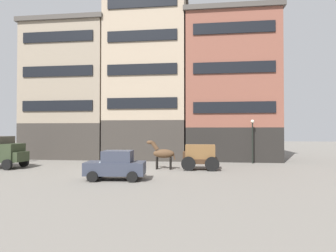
# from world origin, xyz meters

# --- Properties ---
(ground_plane) EXTENTS (120.00, 120.00, 0.00)m
(ground_plane) POSITION_xyz_m (0.00, 0.00, 0.00)
(ground_plane) COLOR slate
(building_far_left) EXTENTS (9.70, 7.07, 15.28)m
(building_far_left) POSITION_xyz_m (-9.09, 10.18, 7.68)
(building_far_left) COLOR #38332D
(building_far_left) RESTS_ON ground_plane
(building_center_left) EXTENTS (9.04, 7.07, 18.33)m
(building_center_left) POSITION_xyz_m (-0.07, 10.18, 9.21)
(building_center_left) COLOR #38332D
(building_center_left) RESTS_ON ground_plane
(building_center_right) EXTENTS (9.84, 7.07, 15.54)m
(building_center_right) POSITION_xyz_m (9.02, 10.18, 7.81)
(building_center_right) COLOR black
(building_center_right) RESTS_ON ground_plane
(cargo_wagon) EXTENTS (2.91, 1.52, 1.98)m
(cargo_wagon) POSITION_xyz_m (5.71, 1.69, 1.15)
(cargo_wagon) COLOR #3D2819
(cargo_wagon) RESTS_ON ground_plane
(draft_horse) EXTENTS (2.34, 0.61, 2.30)m
(draft_horse) POSITION_xyz_m (2.76, 1.69, 1.27)
(draft_horse) COLOR #513823
(draft_horse) RESTS_ON ground_plane
(sedan_dark) EXTENTS (3.82, 2.11, 1.83)m
(sedan_dark) POSITION_xyz_m (0.48, -3.21, 0.91)
(sedan_dark) COLOR #333847
(sedan_dark) RESTS_ON ground_plane
(pedestrian_officer) EXTENTS (0.47, 0.47, 1.79)m
(pedestrian_officer) POSITION_xyz_m (-11.61, 5.13, 0.98)
(pedestrian_officer) COLOR black
(pedestrian_officer) RESTS_ON ground_plane
(streetlamp_curbside) EXTENTS (0.32, 0.32, 4.12)m
(streetlamp_curbside) POSITION_xyz_m (10.66, 6.32, 2.67)
(streetlamp_curbside) COLOR black
(streetlamp_curbside) RESTS_ON ground_plane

